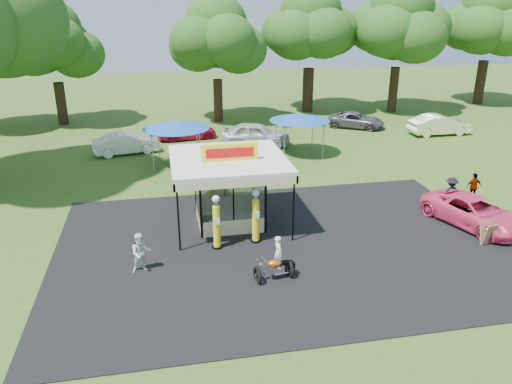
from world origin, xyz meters
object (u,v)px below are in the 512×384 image
(motorcycle, at_px, (277,262))
(spectator_west, at_px, (141,253))
(spectator_east_a, at_px, (451,193))
(tent_east, at_px, (300,117))
(gas_pump_left, at_px, (217,223))
(a_frame_sign, at_px, (487,234))
(pink_sedan, at_px, (474,212))
(bg_car_d, at_px, (356,120))
(bg_car_b, at_px, (187,131))
(bg_car_c, at_px, (256,134))
(bg_car_a, at_px, (126,143))
(tent_west, at_px, (176,125))
(kiosk_car, at_px, (223,197))
(spectator_east_b, at_px, (474,187))
(gas_station_kiosk, at_px, (229,189))
(gas_pump_right, at_px, (256,217))
(bg_car_e, at_px, (439,125))

(motorcycle, distance_m, spectator_west, 5.46)
(spectator_west, bearing_deg, spectator_east_a, 2.43)
(spectator_east_a, bearing_deg, tent_east, -62.39)
(gas_pump_left, height_order, tent_east, tent_east)
(a_frame_sign, bearing_deg, pink_sedan, 61.57)
(motorcycle, relative_size, bg_car_d, 0.41)
(bg_car_b, relative_size, bg_car_c, 0.91)
(bg_car_a, bearing_deg, spectator_west, 172.48)
(spectator_east_a, distance_m, tent_west, 17.14)
(pink_sedan, bearing_deg, kiosk_car, 138.99)
(motorcycle, bearing_deg, bg_car_b, 85.67)
(kiosk_car, xyz_separation_m, tent_west, (-2.05, 7.49, 2.25))
(spectator_east_b, xyz_separation_m, bg_car_c, (-9.61, 12.96, 0.10))
(gas_station_kiosk, distance_m, gas_pump_right, 2.54)
(pink_sedan, relative_size, bg_car_e, 1.04)
(gas_pump_right, relative_size, pink_sedan, 0.50)
(bg_car_d, distance_m, tent_west, 17.35)
(tent_west, bearing_deg, gas_pump_right, -76.33)
(a_frame_sign, relative_size, bg_car_b, 0.23)
(gas_station_kiosk, distance_m, bg_car_c, 13.97)
(bg_car_b, xyz_separation_m, tent_east, (7.53, -5.70, 1.99))
(motorcycle, height_order, spectator_west, motorcycle)
(bg_car_d, bearing_deg, bg_car_e, -89.43)
(motorcycle, relative_size, spectator_east_b, 1.25)
(pink_sedan, relative_size, spectator_west, 3.05)
(pink_sedan, bearing_deg, gas_station_kiosk, 148.86)
(tent_west, xyz_separation_m, tent_east, (8.54, 0.91, -0.08))
(motorcycle, relative_size, bg_car_c, 0.38)
(gas_pump_left, height_order, bg_car_a, gas_pump_left)
(gas_pump_left, distance_m, spectator_east_b, 14.79)
(bg_car_b, bearing_deg, bg_car_c, -128.64)
(bg_car_e, bearing_deg, bg_car_d, 58.18)
(gas_pump_right, xyz_separation_m, spectator_east_b, (12.68, 2.73, -0.47))
(bg_car_d, bearing_deg, spectator_west, 172.22)
(gas_pump_left, distance_m, bg_car_a, 16.35)
(spectator_west, bearing_deg, spectator_east_b, 3.59)
(pink_sedan, relative_size, bg_car_a, 1.13)
(spectator_west, relative_size, bg_car_a, 0.37)
(kiosk_car, xyz_separation_m, bg_car_b, (-1.04, 14.10, 0.19))
(spectator_west, relative_size, tent_east, 0.40)
(gas_pump_left, distance_m, gas_pump_right, 1.82)
(gas_pump_right, distance_m, spectator_east_b, 12.98)
(bg_car_d, bearing_deg, spectator_east_a, -153.88)
(spectator_east_a, relative_size, spectator_east_b, 1.11)
(bg_car_b, bearing_deg, spectator_east_a, -150.85)
(spectator_east_b, height_order, bg_car_a, spectator_east_b)
(motorcycle, height_order, bg_car_b, motorcycle)
(gas_station_kiosk, relative_size, motorcycle, 2.80)
(gas_pump_right, relative_size, motorcycle, 1.35)
(spectator_east_a, relative_size, tent_east, 0.41)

